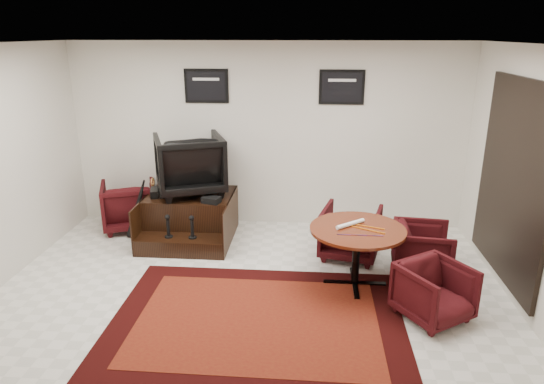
# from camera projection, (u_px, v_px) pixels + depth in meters

# --- Properties ---
(ground) EXTENTS (6.00, 6.00, 0.00)m
(ground) POSITION_uv_depth(u_px,v_px,m) (247.00, 304.00, 5.46)
(ground) COLOR white
(ground) RESTS_ON ground
(room_shell) EXTENTS (6.02, 5.02, 2.81)m
(room_shell) POSITION_uv_depth(u_px,v_px,m) (285.00, 147.00, 4.99)
(room_shell) COLOR silver
(room_shell) RESTS_ON ground
(area_rug) EXTENTS (3.09, 2.32, 0.01)m
(area_rug) POSITION_uv_depth(u_px,v_px,m) (257.00, 321.00, 5.12)
(area_rug) COLOR black
(area_rug) RESTS_ON ground
(shine_podium) EXTENTS (1.26, 1.30, 0.65)m
(shine_podium) POSITION_uv_depth(u_px,v_px,m) (190.00, 218.00, 7.16)
(shine_podium) COLOR black
(shine_podium) RESTS_ON ground
(shine_chair) EXTENTS (1.19, 1.16, 0.97)m
(shine_chair) POSITION_uv_depth(u_px,v_px,m) (190.00, 161.00, 7.02)
(shine_chair) COLOR black
(shine_chair) RESTS_ON shine_podium
(shoes_pair) EXTENTS (0.30, 0.34, 0.11)m
(shoes_pair) POSITION_uv_depth(u_px,v_px,m) (159.00, 192.00, 7.02)
(shoes_pair) COLOR black
(shoes_pair) RESTS_ON shine_podium
(polish_kit) EXTENTS (0.28, 0.23, 0.08)m
(polish_kit) POSITION_uv_depth(u_px,v_px,m) (211.00, 200.00, 6.74)
(polish_kit) COLOR black
(polish_kit) RESTS_ON shine_podium
(umbrella_black) EXTENTS (0.35, 0.13, 0.93)m
(umbrella_black) POSITION_uv_depth(u_px,v_px,m) (137.00, 208.00, 7.08)
(umbrella_black) COLOR black
(umbrella_black) RESTS_ON ground
(umbrella_hooked) EXTENTS (0.34, 0.13, 0.90)m
(umbrella_hooked) POSITION_uv_depth(u_px,v_px,m) (137.00, 209.00, 7.09)
(umbrella_hooked) COLOR black
(umbrella_hooked) RESTS_ON ground
(armchair_side) EXTENTS (1.00, 0.97, 0.81)m
(armchair_side) POSITION_uv_depth(u_px,v_px,m) (129.00, 203.00, 7.48)
(armchair_side) COLOR black
(armchair_side) RESTS_ON ground
(meeting_table) EXTENTS (1.12, 1.12, 0.73)m
(meeting_table) POSITION_uv_depth(u_px,v_px,m) (357.00, 235.00, 5.69)
(meeting_table) COLOR #3F1609
(meeting_table) RESTS_ON ground
(table_chair_back) EXTENTS (0.89, 0.86, 0.77)m
(table_chair_back) POSITION_uv_depth(u_px,v_px,m) (351.00, 230.00, 6.52)
(table_chair_back) COLOR black
(table_chair_back) RESTS_ON ground
(table_chair_window) EXTENTS (0.71, 0.75, 0.71)m
(table_chair_window) POSITION_uv_depth(u_px,v_px,m) (422.00, 247.00, 6.06)
(table_chair_window) COLOR black
(table_chair_window) RESTS_ON ground
(table_chair_corner) EXTENTS (0.89, 0.88, 0.68)m
(table_chair_corner) POSITION_uv_depth(u_px,v_px,m) (434.00, 290.00, 5.10)
(table_chair_corner) COLOR black
(table_chair_corner) RESTS_ON ground
(paper_roll) EXTENTS (0.36, 0.31, 0.05)m
(paper_roll) POSITION_uv_depth(u_px,v_px,m) (350.00, 224.00, 5.72)
(paper_roll) COLOR white
(paper_roll) RESTS_ON meeting_table
(table_clutter) EXTENTS (0.56, 0.36, 0.01)m
(table_clutter) POSITION_uv_depth(u_px,v_px,m) (364.00, 230.00, 5.60)
(table_clutter) COLOR orange
(table_clutter) RESTS_ON meeting_table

